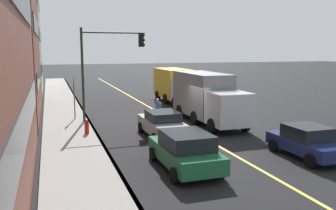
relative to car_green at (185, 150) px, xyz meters
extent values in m
plane|color=black|center=(7.35, -2.83, -0.79)|extent=(200.00, 200.00, 0.00)
cube|color=gray|center=(7.35, 4.05, -0.72)|extent=(80.00, 2.96, 0.15)
cube|color=slate|center=(7.35, 2.65, -0.72)|extent=(80.00, 0.16, 0.15)
cube|color=#D8CC4C|center=(7.35, -2.83, -0.79)|extent=(80.00, 0.16, 0.01)
cube|color=#262D38|center=(-2.10, 5.70, 2.02)|extent=(14.05, 0.06, 1.10)
cube|color=#262D38|center=(14.45, 5.70, 2.04)|extent=(10.90, 0.06, 1.10)
cube|color=#262D38|center=(14.45, 5.70, 5.58)|extent=(10.90, 0.06, 1.10)
cube|color=#262D38|center=(28.79, 5.70, 1.99)|extent=(9.65, 0.06, 1.10)
cube|color=#262D38|center=(28.79, 5.70, 5.47)|extent=(9.65, 0.06, 1.10)
cube|color=#262D38|center=(28.79, 5.70, 8.95)|extent=(9.65, 0.06, 1.10)
cube|color=#1E6038|center=(0.06, 0.00, -0.17)|extent=(4.23, 1.85, 0.64)
cube|color=black|center=(-0.14, 0.00, 0.45)|extent=(2.22, 1.70, 0.61)
cylinder|color=black|center=(1.46, 0.90, -0.49)|extent=(0.60, 0.22, 0.60)
cylinder|color=black|center=(1.46, -0.90, -0.49)|extent=(0.60, 0.22, 0.60)
cylinder|color=black|center=(-1.34, 0.90, -0.49)|extent=(0.60, 0.22, 0.60)
cylinder|color=black|center=(-1.34, -0.90, -0.49)|extent=(0.60, 0.22, 0.60)
cube|color=navy|center=(-0.21, -5.74, -0.22)|extent=(3.85, 1.72, 0.55)
cube|color=black|center=(-0.18, -5.74, 0.35)|extent=(1.82, 1.59, 0.58)
cylinder|color=black|center=(-1.48, -4.90, -0.49)|extent=(0.60, 0.22, 0.60)
cylinder|color=black|center=(1.06, -6.58, -0.49)|extent=(0.60, 0.22, 0.60)
cylinder|color=black|center=(1.06, -4.90, -0.49)|extent=(0.60, 0.22, 0.60)
cube|color=#A8AAB2|center=(5.43, -0.74, -0.16)|extent=(4.38, 1.71, 0.66)
cube|color=black|center=(5.27, -0.74, 0.42)|extent=(1.95, 1.57, 0.49)
cylinder|color=black|center=(6.88, 0.09, -0.49)|extent=(0.60, 0.22, 0.60)
cylinder|color=black|center=(6.88, -1.57, -0.49)|extent=(0.60, 0.22, 0.60)
cylinder|color=black|center=(3.99, 0.09, -0.49)|extent=(0.60, 0.22, 0.60)
cylinder|color=black|center=(3.99, -1.57, -0.49)|extent=(0.60, 0.22, 0.60)
cube|color=silver|center=(14.43, -5.77, 0.61)|extent=(1.98, 2.28, 1.90)
cube|color=gold|center=(18.04, -5.77, 0.94)|extent=(4.94, 2.28, 2.57)
cylinder|color=black|center=(14.43, -6.86, -0.34)|extent=(0.90, 0.28, 0.90)
cylinder|color=black|center=(14.43, -4.68, -0.34)|extent=(0.90, 0.28, 0.90)
cylinder|color=black|center=(19.28, -6.86, -0.34)|extent=(0.90, 0.28, 0.90)
cylinder|color=black|center=(19.28, -4.68, -0.34)|extent=(0.90, 0.28, 0.90)
cylinder|color=black|center=(16.80, -6.86, -0.34)|extent=(0.90, 0.28, 0.90)
cylinder|color=black|center=(16.80, -4.68, -0.34)|extent=(0.90, 0.28, 0.90)
cube|color=silver|center=(5.20, -4.72, 0.61)|extent=(2.16, 2.22, 1.90)
cube|color=slate|center=(9.12, -4.72, 1.05)|extent=(5.40, 2.22, 2.78)
cylinder|color=black|center=(5.20, -5.78, -0.34)|extent=(0.90, 0.28, 0.90)
cylinder|color=black|center=(5.20, -3.67, -0.34)|extent=(0.90, 0.28, 0.90)
cylinder|color=black|center=(10.47, -5.78, -0.34)|extent=(0.90, 0.28, 0.90)
cylinder|color=black|center=(10.47, -3.67, -0.34)|extent=(0.90, 0.28, 0.90)
cylinder|color=black|center=(7.77, -5.78, -0.34)|extent=(0.90, 0.28, 0.90)
cylinder|color=black|center=(7.77, -3.67, -0.34)|extent=(0.90, 0.28, 0.90)
cylinder|color=#262D4C|center=(9.35, -1.69, -0.40)|extent=(0.16, 0.16, 0.79)
cylinder|color=#262D4C|center=(9.55, -1.72, -0.40)|extent=(0.16, 0.16, 0.79)
cube|color=#334C8C|center=(9.45, -1.70, 0.29)|extent=(0.41, 0.27, 0.59)
sphere|color=tan|center=(9.45, -1.70, 0.69)|extent=(0.21, 0.21, 0.21)
cube|color=#26593F|center=(9.43, -1.87, 0.32)|extent=(0.28, 0.20, 0.34)
cylinder|color=#1E3823|center=(10.47, 2.97, 2.28)|extent=(0.16, 0.16, 6.14)
cylinder|color=#1E3823|center=(10.47, 0.92, 5.05)|extent=(0.10, 4.11, 0.10)
cube|color=black|center=(10.47, -0.89, 4.60)|extent=(0.28, 0.30, 0.90)
sphere|color=red|center=(10.47, -1.07, 4.90)|extent=(0.18, 0.18, 0.18)
sphere|color=#392905|center=(10.47, -1.07, 4.60)|extent=(0.18, 0.18, 0.18)
sphere|color=black|center=(10.47, -1.07, 4.30)|extent=(0.18, 0.18, 0.18)
cylinder|color=slate|center=(11.67, 3.47, 0.71)|extent=(0.08, 0.08, 3.00)
cube|color=white|center=(11.67, 3.49, 2.01)|extent=(0.60, 0.02, 0.20)
cube|color=#DB5919|center=(11.67, 3.49, 1.66)|extent=(0.44, 0.02, 0.28)
cylinder|color=red|center=(6.91, 3.17, -0.39)|extent=(0.24, 0.24, 0.80)
sphere|color=red|center=(6.91, 3.17, 0.05)|extent=(0.20, 0.20, 0.20)
camera|label=1|loc=(-12.93, 5.03, 3.99)|focal=38.32mm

